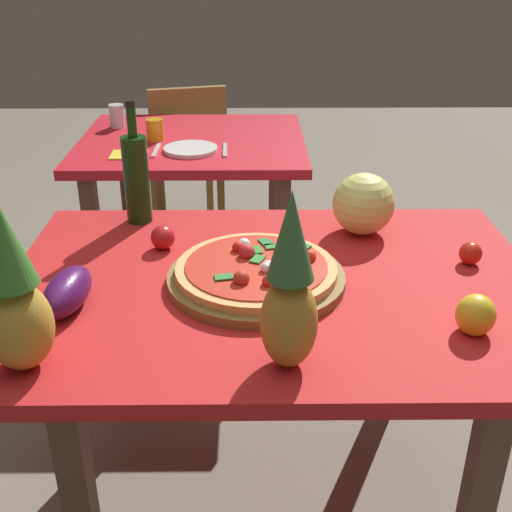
# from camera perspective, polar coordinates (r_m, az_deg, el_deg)

# --- Properties ---
(ground_plane) EXTENTS (10.00, 10.00, 0.00)m
(ground_plane) POSITION_cam_1_polar(r_m,az_deg,el_deg) (2.07, 1.37, -20.65)
(ground_plane) COLOR gray
(display_table) EXTENTS (1.35, 0.95, 0.75)m
(display_table) POSITION_cam_1_polar(r_m,az_deg,el_deg) (1.65, 1.61, -4.74)
(display_table) COLOR brown
(display_table) RESTS_ON ground_plane
(background_table) EXTENTS (0.97, 0.85, 0.75)m
(background_table) POSITION_cam_1_polar(r_m,az_deg,el_deg) (2.85, -5.63, 8.32)
(background_table) COLOR brown
(background_table) RESTS_ON ground_plane
(dining_chair) EXTENTS (0.49, 0.49, 0.85)m
(dining_chair) POSITION_cam_1_polar(r_m,az_deg,el_deg) (3.53, -6.20, 9.21)
(dining_chair) COLOR olive
(dining_chair) RESTS_ON ground_plane
(pizza_board) EXTENTS (0.44, 0.44, 0.02)m
(pizza_board) POSITION_cam_1_polar(r_m,az_deg,el_deg) (1.60, 0.02, -2.00)
(pizza_board) COLOR olive
(pizza_board) RESTS_ON display_table
(pizza) EXTENTS (0.40, 0.40, 0.06)m
(pizza) POSITION_cam_1_polar(r_m,az_deg,el_deg) (1.58, 0.03, -1.14)
(pizza) COLOR #E3A55C
(pizza) RESTS_ON pizza_board
(wine_bottle) EXTENTS (0.08, 0.08, 0.37)m
(wine_bottle) POSITION_cam_1_polar(r_m,az_deg,el_deg) (1.94, -10.63, 6.96)
(wine_bottle) COLOR #12360D
(wine_bottle) RESTS_ON display_table
(pineapple_left) EXTENTS (0.11, 0.11, 0.38)m
(pineapple_left) POSITION_cam_1_polar(r_m,az_deg,el_deg) (1.22, 3.03, -3.23)
(pineapple_left) COLOR #AE802D
(pineapple_left) RESTS_ON display_table
(pineapple_right) EXTENTS (0.13, 0.13, 0.36)m
(pineapple_right) POSITION_cam_1_polar(r_m,az_deg,el_deg) (1.31, -20.86, -3.36)
(pineapple_right) COLOR #AF8C2F
(pineapple_right) RESTS_ON display_table
(melon) EXTENTS (0.18, 0.18, 0.18)m
(melon) POSITION_cam_1_polar(r_m,az_deg,el_deg) (1.87, 9.57, 4.61)
(melon) COLOR #DADF73
(melon) RESTS_ON display_table
(bell_pepper) EXTENTS (0.09, 0.09, 0.09)m
(bell_pepper) POSITION_cam_1_polar(r_m,az_deg,el_deg) (1.47, 19.02, -5.00)
(bell_pepper) COLOR yellow
(bell_pepper) RESTS_ON display_table
(eggplant) EXTENTS (0.12, 0.21, 0.09)m
(eggplant) POSITION_cam_1_polar(r_m,az_deg,el_deg) (1.53, -16.49, -3.06)
(eggplant) COLOR #44134E
(eggplant) RESTS_ON display_table
(tomato_near_board) EXTENTS (0.06, 0.06, 0.06)m
(tomato_near_board) POSITION_cam_1_polar(r_m,az_deg,el_deg) (1.78, 18.62, 0.23)
(tomato_near_board) COLOR red
(tomato_near_board) RESTS_ON display_table
(tomato_at_corner) EXTENTS (0.07, 0.07, 0.07)m
(tomato_at_corner) POSITION_cam_1_polar(r_m,az_deg,el_deg) (1.78, -8.32, 1.65)
(tomato_at_corner) COLOR red
(tomato_at_corner) RESTS_ON display_table
(drinking_glass_juice) EXTENTS (0.07, 0.07, 0.09)m
(drinking_glass_juice) POSITION_cam_1_polar(r_m,az_deg,el_deg) (2.81, -9.02, 11.09)
(drinking_glass_juice) COLOR orange
(drinking_glass_juice) RESTS_ON background_table
(drinking_glass_water) EXTENTS (0.07, 0.07, 0.10)m
(drinking_glass_water) POSITION_cam_1_polar(r_m,az_deg,el_deg) (3.05, -12.32, 12.13)
(drinking_glass_water) COLOR silver
(drinking_glass_water) RESTS_ON background_table
(dinner_plate) EXTENTS (0.22, 0.22, 0.02)m
(dinner_plate) POSITION_cam_1_polar(r_m,az_deg,el_deg) (2.64, -5.86, 9.48)
(dinner_plate) COLOR white
(dinner_plate) RESTS_ON background_table
(fork_utensil) EXTENTS (0.02, 0.18, 0.01)m
(fork_utensil) POSITION_cam_1_polar(r_m,az_deg,el_deg) (2.66, -8.90, 9.32)
(fork_utensil) COLOR silver
(fork_utensil) RESTS_ON background_table
(knife_utensil) EXTENTS (0.02, 0.18, 0.01)m
(knife_utensil) POSITION_cam_1_polar(r_m,az_deg,el_deg) (2.64, -2.79, 9.44)
(knife_utensil) COLOR silver
(knife_utensil) RESTS_ON background_table
(napkin_folded) EXTENTS (0.14, 0.12, 0.01)m
(napkin_folded) POSITION_cam_1_polar(r_m,az_deg,el_deg) (2.63, -11.31, 8.87)
(napkin_folded) COLOR yellow
(napkin_folded) RESTS_ON background_table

